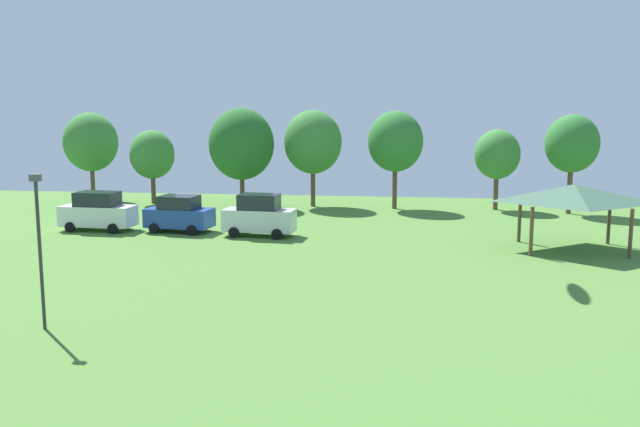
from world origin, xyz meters
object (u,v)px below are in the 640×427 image
at_px(treeline_tree_3, 313,142).
at_px(treeline_tree_6, 572,144).
at_px(treeline_tree_2, 241,144).
at_px(treeline_tree_0, 91,142).
at_px(parked_car_second_from_left, 179,214).
at_px(parked_car_leftmost, 98,212).
at_px(parked_car_third_from_left, 259,216).
at_px(park_pavilion, 574,194).
at_px(treeline_tree_5, 497,155).
at_px(light_post_0, 39,242).
at_px(treeline_tree_1, 152,155).
at_px(treeline_tree_4, 395,142).

xyz_separation_m(treeline_tree_3, treeline_tree_6, (19.18, -1.36, 0.07)).
distance_m(treeline_tree_2, treeline_tree_6, 24.67).
distance_m(treeline_tree_0, treeline_tree_6, 38.00).
bearing_deg(treeline_tree_0, parked_car_second_from_left, -47.63).
relative_size(parked_car_second_from_left, treeline_tree_3, 0.57).
bearing_deg(parked_car_leftmost, parked_car_third_from_left, -0.32).
relative_size(park_pavilion, treeline_tree_5, 1.05).
bearing_deg(treeline_tree_5, parked_car_third_from_left, -139.98).
bearing_deg(parked_car_third_from_left, light_post_0, -96.96).
bearing_deg(treeline_tree_5, parked_car_leftmost, -154.43).
bearing_deg(treeline_tree_5, parked_car_second_from_left, -149.44).
relative_size(treeline_tree_2, treeline_tree_6, 1.06).
bearing_deg(light_post_0, park_pavilion, 37.37).
bearing_deg(treeline_tree_3, treeline_tree_6, -4.06).
relative_size(treeline_tree_2, treeline_tree_3, 1.02).
relative_size(parked_car_third_from_left, treeline_tree_5, 0.72).
xyz_separation_m(parked_car_third_from_left, treeline_tree_1, (-11.65, 13.03, 2.72)).
bearing_deg(treeline_tree_1, parked_car_leftmost, -84.83).
distance_m(parked_car_second_from_left, treeline_tree_6, 28.40).
height_order(light_post_0, treeline_tree_5, treeline_tree_5).
relative_size(park_pavilion, treeline_tree_3, 0.85).
distance_m(treeline_tree_3, treeline_tree_6, 19.23).
xyz_separation_m(treeline_tree_2, treeline_tree_5, (19.58, 0.99, -0.72)).
relative_size(parked_car_leftmost, parked_car_third_from_left, 1.07).
xyz_separation_m(parked_car_leftmost, treeline_tree_4, (18.42, 12.02, 3.94)).
bearing_deg(treeline_tree_2, treeline_tree_3, 9.82).
bearing_deg(treeline_tree_0, light_post_0, -67.05).
height_order(parked_car_leftmost, treeline_tree_6, treeline_tree_6).
bearing_deg(treeline_tree_3, treeline_tree_5, 0.16).
bearing_deg(treeline_tree_1, treeline_tree_0, 170.73).
bearing_deg(parked_car_leftmost, treeline_tree_5, 28.44).
height_order(parked_car_third_from_left, treeline_tree_3, treeline_tree_3).
height_order(light_post_0, treeline_tree_2, treeline_tree_2).
distance_m(parked_car_leftmost, treeline_tree_3, 17.71).
relative_size(parked_car_second_from_left, treeline_tree_2, 0.56).
bearing_deg(treeline_tree_6, treeline_tree_3, 175.94).
bearing_deg(treeline_tree_3, park_pavilion, -42.26).
bearing_deg(treeline_tree_3, light_post_0, -99.38).
relative_size(treeline_tree_1, treeline_tree_4, 0.79).
bearing_deg(treeline_tree_1, park_pavilion, -26.70).
height_order(light_post_0, treeline_tree_6, treeline_tree_6).
relative_size(park_pavilion, treeline_tree_6, 0.88).
bearing_deg(treeline_tree_2, light_post_0, -89.37).
height_order(parked_car_leftmost, park_pavilion, park_pavilion).
bearing_deg(parked_car_leftmost, treeline_tree_6, 22.44).
bearing_deg(treeline_tree_3, treeline_tree_0, 177.22).
xyz_separation_m(parked_car_second_from_left, parked_car_third_from_left, (5.26, -0.77, 0.11)).
relative_size(treeline_tree_4, treeline_tree_5, 1.23).
height_order(parked_car_leftmost, treeline_tree_2, treeline_tree_2).
xyz_separation_m(treeline_tree_0, treeline_tree_2, (13.26, -1.86, 0.02)).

